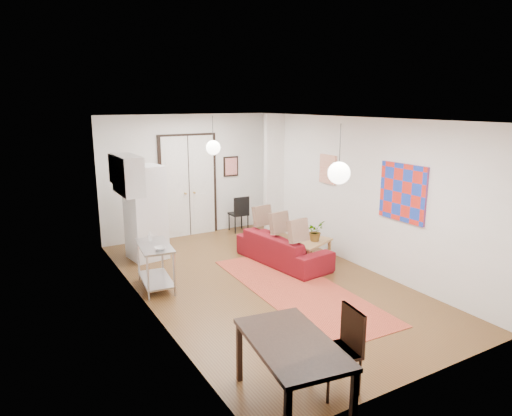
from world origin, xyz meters
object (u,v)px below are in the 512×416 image
dining_chair_near (331,341)px  kitchen_counter (155,261)px  dining_table (291,348)px  dining_chair_far (331,341)px  coffee_table (311,244)px  fridge (145,213)px  black_side_chair (237,210)px  sofa (283,248)px

dining_chair_near → kitchen_counter: bearing=-159.1°
dining_table → dining_chair_far: bearing=9.0°
coffee_table → dining_table: bearing=-129.2°
kitchen_counter → fridge: fridge is taller
coffee_table → dining_chair_near: dining_chair_near is taller
black_side_chair → kitchen_counter: bearing=42.9°
fridge → black_side_chair: (2.59, 0.93, -0.44)m
sofa → dining_chair_near: bearing=146.2°
coffee_table → kitchen_counter: 3.17m
sofa → coffee_table: size_ratio=1.96×
fridge → dining_chair_near: bearing=-92.7°
sofa → fridge: bearing=45.9°
kitchen_counter → black_side_chair: black_side_chair is taller
kitchen_counter → black_side_chair: (2.93, 2.57, 0.04)m
sofa → kitchen_counter: bearing=81.3°
sofa → dining_table: bearing=139.8°
kitchen_counter → dining_chair_far: bearing=-70.6°
dining_chair_far → black_side_chair: bearing=169.8°
coffee_table → dining_chair_near: size_ratio=1.12×
sofa → black_side_chair: bearing=-14.7°
fridge → dining_chair_far: (0.49, -5.36, -0.42)m
coffee_table → kitchen_counter: kitchen_counter is taller
dining_table → dining_chair_near: size_ratio=1.56×
fridge → dining_chair_near: (0.49, -5.36, -0.42)m
dining_table → dining_chair_far: (0.60, 0.10, -0.13)m
dining_chair_near → black_side_chair: 6.63m
sofa → dining_table: (-2.39, -3.79, 0.38)m
coffee_table → dining_table: dining_table is taller
sofa → dining_chair_near: dining_chair_near is taller
fridge → dining_chair_far: 5.40m
sofa → fridge: fridge is taller
dining_table → dining_chair_near: bearing=9.0°
dining_chair_far → black_side_chair: 6.63m
kitchen_counter → dining_chair_near: (0.84, -3.72, 0.06)m
dining_chair_near → dining_chair_far: bearing=180.0°
fridge → dining_table: 5.46m
dining_table → sofa: bearing=57.8°
fridge → dining_table: (-0.11, -5.45, -0.28)m
sofa → kitchen_counter: kitchen_counter is taller
black_side_chair → dining_chair_near: bearing=73.2°
kitchen_counter → dining_chair_near: 3.82m
dining_chair_near → dining_chair_far: same height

